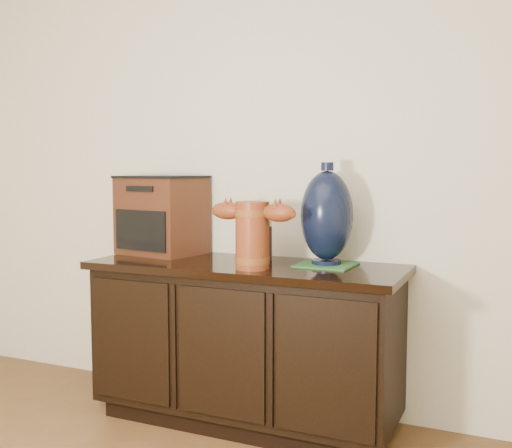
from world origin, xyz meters
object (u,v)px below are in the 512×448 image
at_px(tv_radio, 162,215).
at_px(lamp_base, 327,216).
at_px(sideboard, 246,341).
at_px(terracotta_vessel, 252,231).
at_px(spray_can, 265,241).

distance_m(tv_radio, lamp_base, 0.89).
xyz_separation_m(sideboard, tv_radio, (-0.53, 0.12, 0.57)).
height_order(sideboard, terracotta_vessel, terracotta_vessel).
distance_m(sideboard, tv_radio, 0.79).
xyz_separation_m(tv_radio, spray_can, (0.58, -0.00, -0.11)).
relative_size(lamp_base, spray_can, 2.39).
height_order(lamp_base, spray_can, lamp_base).
bearing_deg(spray_can, terracotta_vessel, -79.63).
bearing_deg(spray_can, lamp_base, -5.42).
bearing_deg(terracotta_vessel, spray_can, 105.53).
height_order(tv_radio, spray_can, tv_radio).
height_order(sideboard, tv_radio, tv_radio).
bearing_deg(sideboard, tv_radio, 167.11).
relative_size(sideboard, terracotta_vessel, 3.50).
xyz_separation_m(sideboard, lamp_base, (0.36, 0.09, 0.59)).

